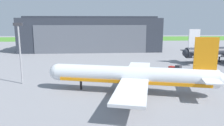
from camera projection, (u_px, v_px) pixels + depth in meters
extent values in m
plane|color=gray|center=(130.00, 90.00, 53.84)|extent=(440.00, 440.00, 0.00)
cube|color=#4A892E|center=(105.00, 39.00, 219.63)|extent=(440.00, 56.00, 0.08)
cube|color=#2D333D|center=(91.00, 34.00, 130.47)|extent=(79.52, 30.30, 19.01)
cube|color=slate|center=(91.00, 39.00, 115.84)|extent=(60.43, 0.30, 15.21)
cube|color=#2D333D|center=(91.00, 17.00, 128.57)|extent=(79.52, 7.27, 1.20)
cylinder|color=silver|center=(133.00, 75.00, 51.35)|extent=(38.13, 13.99, 4.23)
sphere|color=silver|center=(58.00, 72.00, 54.88)|extent=(4.07, 4.07, 4.07)
sphere|color=silver|center=(218.00, 79.00, 47.82)|extent=(3.30, 3.30, 3.30)
cube|color=orange|center=(132.00, 80.00, 51.57)|extent=(35.18, 13.24, 0.74)
cube|color=orange|center=(206.00, 53.00, 47.31)|extent=(4.92, 1.67, 7.20)
cube|color=silver|center=(204.00, 74.00, 51.21)|extent=(4.86, 6.62, 0.28)
cube|color=silver|center=(211.00, 81.00, 45.11)|extent=(4.86, 6.62, 0.28)
cube|color=silver|center=(139.00, 69.00, 60.75)|extent=(10.38, 18.24, 0.56)
cube|color=silver|center=(132.00, 90.00, 41.87)|extent=(10.38, 18.24, 0.56)
cylinder|color=gray|center=(135.00, 75.00, 59.84)|extent=(4.49, 3.29, 2.33)
cylinder|color=gray|center=(128.00, 95.00, 43.62)|extent=(4.49, 3.29, 2.33)
cylinder|color=black|center=(81.00, 85.00, 54.35)|extent=(0.56, 0.56, 2.18)
cylinder|color=black|center=(139.00, 86.00, 53.81)|extent=(0.56, 0.56, 2.18)
cylinder|color=black|center=(138.00, 91.00, 49.52)|extent=(0.56, 0.56, 2.18)
sphere|color=#282B33|center=(187.00, 53.00, 87.08)|extent=(3.38, 3.38, 3.38)
cube|color=silver|center=(194.00, 38.00, 86.50)|extent=(4.80, 0.92, 7.38)
cube|color=#282B33|center=(196.00, 53.00, 84.26)|extent=(3.96, 6.40, 0.28)
cube|color=#282B33|center=(187.00, 51.00, 90.52)|extent=(3.96, 6.40, 0.28)
cube|color=#282B33|center=(213.00, 51.00, 98.29)|extent=(7.40, 14.66, 0.56)
cylinder|color=gray|center=(215.00, 54.00, 97.63)|extent=(4.36, 2.83, 2.39)
cylinder|color=black|center=(219.00, 59.00, 92.93)|extent=(0.56, 0.56, 2.31)
cube|color=#2D2D33|center=(178.00, 68.00, 73.40)|extent=(2.47, 2.46, 1.91)
cube|color=#AD1E19|center=(173.00, 68.00, 74.88)|extent=(3.07, 3.12, 1.21)
cylinder|color=black|center=(177.00, 71.00, 72.87)|extent=(0.73, 0.76, 0.79)
cylinder|color=black|center=(180.00, 70.00, 74.30)|extent=(0.73, 0.76, 0.79)
cylinder|color=black|center=(170.00, 70.00, 74.57)|extent=(0.73, 0.76, 0.79)
cylinder|color=black|center=(173.00, 69.00, 76.01)|extent=(0.73, 0.76, 0.79)
cylinder|color=#99999E|center=(20.00, 55.00, 58.16)|extent=(0.44, 0.44, 15.85)
cube|color=#333338|center=(18.00, 24.00, 56.59)|extent=(2.40, 0.50, 0.80)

